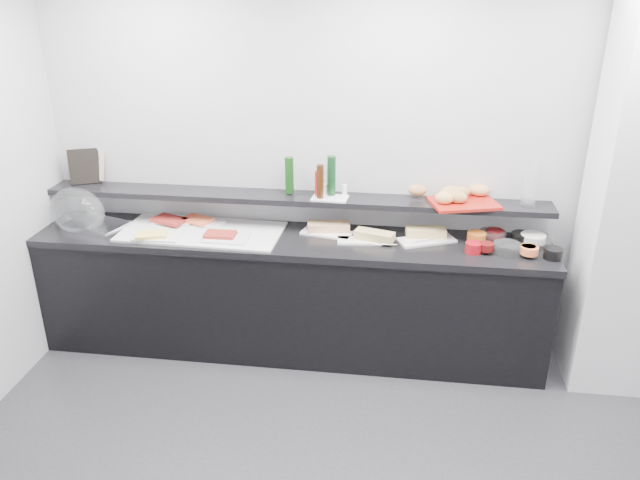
# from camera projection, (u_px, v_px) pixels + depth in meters

# --- Properties ---
(back_wall) EXTENTS (5.00, 0.02, 2.70)m
(back_wall) POSITION_uv_depth(u_px,v_px,m) (394.00, 167.00, 4.38)
(back_wall) COLOR #B0B2B7
(back_wall) RESTS_ON ground
(column) EXTENTS (0.50, 0.50, 2.70)m
(column) POSITION_uv_depth(u_px,v_px,m) (635.00, 192.00, 3.87)
(column) COLOR silver
(column) RESTS_ON ground
(buffet_cabinet) EXTENTS (3.60, 0.60, 0.85)m
(buffet_cabinet) POSITION_uv_depth(u_px,v_px,m) (291.00, 297.00, 4.56)
(buffet_cabinet) COLOR black
(buffet_cabinet) RESTS_ON ground
(counter_top) EXTENTS (3.62, 0.62, 0.05)m
(counter_top) POSITION_uv_depth(u_px,v_px,m) (290.00, 240.00, 4.38)
(counter_top) COLOR black
(counter_top) RESTS_ON buffet_cabinet
(wall_shelf) EXTENTS (3.60, 0.25, 0.04)m
(wall_shelf) POSITION_uv_depth(u_px,v_px,m) (293.00, 198.00, 4.44)
(wall_shelf) COLOR black
(wall_shelf) RESTS_ON back_wall
(cloche_base) EXTENTS (0.49, 0.40, 0.04)m
(cloche_base) POSITION_uv_depth(u_px,v_px,m) (97.00, 225.00, 4.52)
(cloche_base) COLOR silver
(cloche_base) RESTS_ON counter_top
(cloche_dome) EXTENTS (0.53, 0.44, 0.34)m
(cloche_dome) POSITION_uv_depth(u_px,v_px,m) (77.00, 211.00, 4.49)
(cloche_dome) COLOR white
(cloche_dome) RESTS_ON cloche_base
(linen_runner) EXTENTS (1.15, 0.58, 0.01)m
(linen_runner) POSITION_uv_depth(u_px,v_px,m) (202.00, 231.00, 4.44)
(linen_runner) COLOR silver
(linen_runner) RESTS_ON counter_top
(platter_meat_a) EXTENTS (0.29, 0.20, 0.01)m
(platter_meat_a) POSITION_uv_depth(u_px,v_px,m) (175.00, 220.00, 4.61)
(platter_meat_a) COLOR silver
(platter_meat_a) RESTS_ON linen_runner
(food_meat_a) EXTENTS (0.29, 0.23, 0.02)m
(food_meat_a) POSITION_uv_depth(u_px,v_px,m) (169.00, 220.00, 4.56)
(food_meat_a) COLOR maroon
(food_meat_a) RESTS_ON platter_meat_a
(platter_salmon) EXTENTS (0.31, 0.26, 0.01)m
(platter_salmon) POSITION_uv_depth(u_px,v_px,m) (205.00, 222.00, 4.58)
(platter_salmon) COLOR white
(platter_salmon) RESTS_ON linen_runner
(food_salmon) EXTENTS (0.25, 0.21, 0.02)m
(food_salmon) POSITION_uv_depth(u_px,v_px,m) (197.00, 220.00, 4.57)
(food_salmon) COLOR #F35A31
(food_salmon) RESTS_ON platter_salmon
(platter_cheese) EXTENTS (0.33, 0.22, 0.01)m
(platter_cheese) POSITION_uv_depth(u_px,v_px,m) (158.00, 236.00, 4.34)
(platter_cheese) COLOR white
(platter_cheese) RESTS_ON linen_runner
(food_cheese) EXTENTS (0.24, 0.19, 0.02)m
(food_cheese) POSITION_uv_depth(u_px,v_px,m) (151.00, 235.00, 4.30)
(food_cheese) COLOR #E4D258
(food_cheese) RESTS_ON platter_cheese
(platter_meat_b) EXTENTS (0.31, 0.21, 0.01)m
(platter_meat_b) POSITION_uv_depth(u_px,v_px,m) (226.00, 238.00, 4.30)
(platter_meat_b) COLOR silver
(platter_meat_b) RESTS_ON linen_runner
(food_meat_b) EXTENTS (0.21, 0.14, 0.02)m
(food_meat_b) POSITION_uv_depth(u_px,v_px,m) (220.00, 234.00, 4.31)
(food_meat_b) COLOR maroon
(food_meat_b) RESTS_ON platter_meat_b
(sandwich_plate_left) EXTENTS (0.38, 0.23, 0.01)m
(sandwich_plate_left) POSITION_uv_depth(u_px,v_px,m) (327.00, 233.00, 4.42)
(sandwich_plate_left) COLOR white
(sandwich_plate_left) RESTS_ON counter_top
(sandwich_food_left) EXTENTS (0.31, 0.16, 0.06)m
(sandwich_food_left) POSITION_uv_depth(u_px,v_px,m) (329.00, 227.00, 4.43)
(sandwich_food_left) COLOR tan
(sandwich_food_left) RESTS_ON sandwich_plate_left
(tongs_left) EXTENTS (0.16, 0.04, 0.01)m
(tongs_left) POSITION_uv_depth(u_px,v_px,m) (328.00, 232.00, 4.40)
(tongs_left) COLOR #B9BBC0
(tongs_left) RESTS_ON sandwich_plate_left
(sandwich_plate_mid) EXTENTS (0.32, 0.16, 0.01)m
(sandwich_plate_mid) POSITION_uv_depth(u_px,v_px,m) (360.00, 241.00, 4.29)
(sandwich_plate_mid) COLOR white
(sandwich_plate_mid) RESTS_ON counter_top
(sandwich_food_mid) EXTENTS (0.29, 0.18, 0.06)m
(sandwich_food_mid) POSITION_uv_depth(u_px,v_px,m) (374.00, 236.00, 4.28)
(sandwich_food_mid) COLOR tan
(sandwich_food_mid) RESTS_ON sandwich_plate_mid
(tongs_mid) EXTENTS (0.16, 0.02, 0.01)m
(tongs_mid) POSITION_uv_depth(u_px,v_px,m) (385.00, 245.00, 4.20)
(tongs_mid) COLOR silver
(tongs_mid) RESTS_ON sandwich_plate_mid
(sandwich_plate_right) EXTENTS (0.42, 0.31, 0.01)m
(sandwich_plate_right) POSITION_uv_depth(u_px,v_px,m) (426.00, 240.00, 4.30)
(sandwich_plate_right) COLOR white
(sandwich_plate_right) RESTS_ON counter_top
(sandwich_food_right) EXTENTS (0.29, 0.14, 0.06)m
(sandwich_food_right) POSITION_uv_depth(u_px,v_px,m) (426.00, 232.00, 4.34)
(sandwich_food_right) COLOR #DFC175
(sandwich_food_right) RESTS_ON sandwich_plate_right
(tongs_right) EXTENTS (0.14, 0.08, 0.01)m
(tongs_right) POSITION_uv_depth(u_px,v_px,m) (423.00, 241.00, 4.26)
(tongs_right) COLOR silver
(tongs_right) RESTS_ON sandwich_plate_right
(bowl_glass_fruit) EXTENTS (0.21, 0.21, 0.07)m
(bowl_glass_fruit) POSITION_uv_depth(u_px,v_px,m) (492.00, 236.00, 4.29)
(bowl_glass_fruit) COLOR silver
(bowl_glass_fruit) RESTS_ON counter_top
(fill_glass_fruit) EXTENTS (0.16, 0.16, 0.05)m
(fill_glass_fruit) POSITION_uv_depth(u_px,v_px,m) (477.00, 236.00, 4.27)
(fill_glass_fruit) COLOR orange
(fill_glass_fruit) RESTS_ON bowl_glass_fruit
(bowl_black_jam) EXTENTS (0.18, 0.18, 0.07)m
(bowl_black_jam) POSITION_uv_depth(u_px,v_px,m) (522.00, 238.00, 4.27)
(bowl_black_jam) COLOR black
(bowl_black_jam) RESTS_ON counter_top
(fill_black_jam) EXTENTS (0.14, 0.14, 0.05)m
(fill_black_jam) POSITION_uv_depth(u_px,v_px,m) (495.00, 233.00, 4.31)
(fill_black_jam) COLOR #600D0F
(fill_black_jam) RESTS_ON bowl_black_jam
(bowl_glass_cream) EXTENTS (0.24, 0.24, 0.07)m
(bowl_glass_cream) POSITION_uv_depth(u_px,v_px,m) (537.00, 241.00, 4.22)
(bowl_glass_cream) COLOR white
(bowl_glass_cream) RESTS_ON counter_top
(fill_glass_cream) EXTENTS (0.22, 0.22, 0.05)m
(fill_glass_cream) POSITION_uv_depth(u_px,v_px,m) (533.00, 238.00, 4.24)
(fill_glass_cream) COLOR white
(fill_glass_cream) RESTS_ON bowl_glass_cream
(bowl_red_jam) EXTENTS (0.12, 0.12, 0.07)m
(bowl_red_jam) POSITION_uv_depth(u_px,v_px,m) (474.00, 248.00, 4.12)
(bowl_red_jam) COLOR maroon
(bowl_red_jam) RESTS_ON counter_top
(fill_red_jam) EXTENTS (0.12, 0.12, 0.05)m
(fill_red_jam) POSITION_uv_depth(u_px,v_px,m) (487.00, 247.00, 4.10)
(fill_red_jam) COLOR #540C0C
(fill_red_jam) RESTS_ON bowl_red_jam
(bowl_glass_salmon) EXTENTS (0.23, 0.23, 0.07)m
(bowl_glass_salmon) POSITION_uv_depth(u_px,v_px,m) (507.00, 248.00, 4.11)
(bowl_glass_salmon) COLOR white
(bowl_glass_salmon) RESTS_ON counter_top
(fill_glass_salmon) EXTENTS (0.12, 0.12, 0.05)m
(fill_glass_salmon) POSITION_uv_depth(u_px,v_px,m) (529.00, 250.00, 4.05)
(fill_glass_salmon) COLOR #FC753D
(fill_glass_salmon) RESTS_ON bowl_glass_salmon
(bowl_black_fruit) EXTENTS (0.14, 0.14, 0.07)m
(bowl_black_fruit) POSITION_uv_depth(u_px,v_px,m) (553.00, 253.00, 4.03)
(bowl_black_fruit) COLOR black
(bowl_black_fruit) RESTS_ON counter_top
(fill_black_fruit) EXTENTS (0.11, 0.11, 0.05)m
(fill_black_fruit) POSITION_uv_depth(u_px,v_px,m) (528.00, 249.00, 4.07)
(fill_black_fruit) COLOR orange
(fill_black_fruit) RESTS_ON bowl_black_fruit
(framed_print) EXTENTS (0.23, 0.15, 0.26)m
(framed_print) POSITION_uv_depth(u_px,v_px,m) (84.00, 166.00, 4.63)
(framed_print) COLOR black
(framed_print) RESTS_ON wall_shelf
(print_art) EXTENTS (0.16, 0.11, 0.22)m
(print_art) POSITION_uv_depth(u_px,v_px,m) (97.00, 165.00, 4.67)
(print_art) COLOR beige
(print_art) RESTS_ON framed_print
(condiment_tray) EXTENTS (0.26, 0.17, 0.01)m
(condiment_tray) POSITION_uv_depth(u_px,v_px,m) (330.00, 198.00, 4.36)
(condiment_tray) COLOR white
(condiment_tray) RESTS_ON wall_shelf
(bottle_green_a) EXTENTS (0.06, 0.06, 0.26)m
(bottle_green_a) POSITION_uv_depth(u_px,v_px,m) (289.00, 175.00, 4.39)
(bottle_green_a) COLOR #113C10
(bottle_green_a) RESTS_ON condiment_tray
(bottle_brown) EXTENTS (0.06, 0.06, 0.24)m
(bottle_brown) POSITION_uv_depth(u_px,v_px,m) (320.00, 181.00, 4.29)
(bottle_brown) COLOR #311909
(bottle_brown) RESTS_ON condiment_tray
(bottle_green_b) EXTENTS (0.07, 0.07, 0.28)m
(bottle_green_b) POSITION_uv_depth(u_px,v_px,m) (331.00, 176.00, 4.35)
(bottle_green_b) COLOR #0E3417
(bottle_green_b) RESTS_ON condiment_tray
(bottle_hot) EXTENTS (0.04, 0.04, 0.18)m
(bottle_hot) POSITION_uv_depth(u_px,v_px,m) (317.00, 183.00, 4.35)
(bottle_hot) COLOR red
(bottle_hot) RESTS_ON condiment_tray
(shaker_salt) EXTENTS (0.04, 0.04, 0.07)m
(shaker_salt) POSITION_uv_depth(u_px,v_px,m) (325.00, 189.00, 4.42)
(shaker_salt) COLOR white
(shaker_salt) RESTS_ON condiment_tray
(shaker_pepper) EXTENTS (0.05, 0.05, 0.07)m
(shaker_pepper) POSITION_uv_depth(u_px,v_px,m) (345.00, 189.00, 4.40)
(shaker_pepper) COLOR white
(shaker_pepper) RESTS_ON condiment_tray
(bread_tray) EXTENTS (0.51, 0.42, 0.02)m
(bread_tray) POSITION_uv_depth(u_px,v_px,m) (463.00, 203.00, 4.25)
(bread_tray) COLOR #A51A11
(bread_tray) RESTS_ON wall_shelf
(bread_roll_nw) EXTENTS (0.13, 0.09, 0.08)m
(bread_roll_nw) POSITION_uv_depth(u_px,v_px,m) (418.00, 190.00, 4.34)
(bread_roll_nw) COLOR #AE7542
(bread_roll_nw) RESTS_ON bread_tray
(bread_roll_n) EXTENTS (0.18, 0.15, 0.08)m
(bread_roll_n) POSITION_uv_depth(u_px,v_px,m) (459.00, 192.00, 4.30)
(bread_roll_n) COLOR #AB7941
(bread_roll_n) RESTS_ON bread_tray
(bread_roll_ne) EXTENTS (0.16, 0.11, 0.08)m
(bread_roll_ne) POSITION_uv_depth(u_px,v_px,m) (479.00, 190.00, 4.34)
(bread_roll_ne) COLOR #D38950
(bread_roll_ne) RESTS_ON bread_tray
(bread_roll_sw) EXTENTS (0.13, 0.09, 0.08)m
(bread_roll_sw) POSITION_uv_depth(u_px,v_px,m) (444.00, 198.00, 4.19)
(bread_roll_sw) COLOR tan
(bread_roll_sw) RESTS_ON bread_tray
(bread_roll_s) EXTENTS (0.14, 0.11, 0.08)m
(bread_roll_s) POSITION_uv_depth(u_px,v_px,m) (446.00, 196.00, 4.23)
(bread_roll_s) COLOR #BD8648
(bread_roll_s) RESTS_ON bread_tray
(bread_roll_se) EXTENTS (0.16, 0.12, 0.08)m
(bread_roll_se) POSITION_uv_depth(u_px,v_px,m) (457.00, 197.00, 4.21)
(bread_roll_se) COLOR #AD7E42
(bread_roll_se) RESTS_ON bread_tray
(bread_roll_mide) EXTENTS (0.18, 0.14, 0.08)m
(bread_roll_mide) POSITION_uv_depth(u_px,v_px,m) (450.00, 192.00, 4.31)
(bread_roll_mide) COLOR #B08843
(bread_roll_mide) RESTS_ON bread_tray
(carafe) EXTENTS (0.10, 0.10, 0.30)m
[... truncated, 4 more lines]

